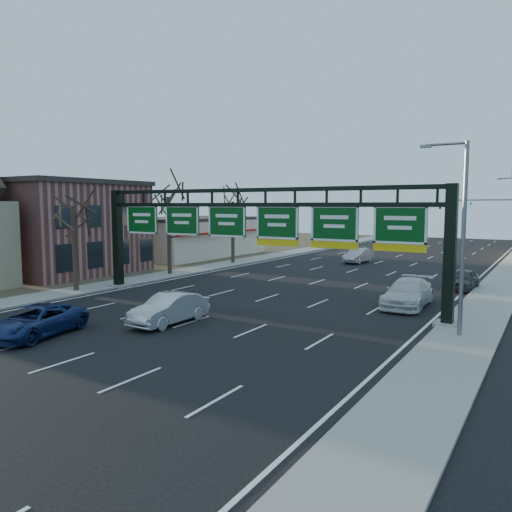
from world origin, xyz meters
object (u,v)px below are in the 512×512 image
Objects in this scene: car_white_wagon at (408,293)px; car_blue_suv at (36,321)px; car_silver_sedan at (169,309)px; sign_gantry at (254,229)px.

car_blue_suv is at bearing -130.93° from car_white_wagon.
car_silver_sedan is at bearing -132.77° from car_white_wagon.
car_silver_sedan is (-0.93, -6.88, -3.85)m from sign_gantry.
car_silver_sedan is at bearing 43.06° from car_blue_suv.
car_blue_suv is 1.09× the size of car_silver_sedan.
car_white_wagon reaches higher than car_blue_suv.
sign_gantry is 13.48m from car_blue_suv.
sign_gantry reaches higher than car_blue_suv.
car_white_wagon is (8.54, 3.94, -3.80)m from sign_gantry.
car_white_wagon is at bearing 38.89° from car_blue_suv.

